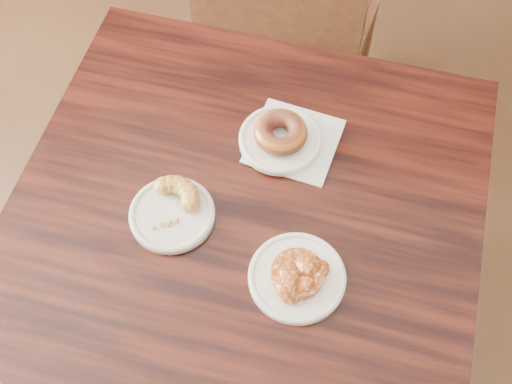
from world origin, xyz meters
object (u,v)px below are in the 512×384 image
(glazed_donut, at_px, (280,132))
(cruller_fragment, at_px, (171,209))
(cafe_table, at_px, (247,289))
(apple_fritter, at_px, (298,273))

(glazed_donut, height_order, cruller_fragment, glazed_donut)
(cafe_table, height_order, glazed_donut, glazed_donut)
(cafe_table, relative_size, glazed_donut, 8.29)
(glazed_donut, relative_size, cruller_fragment, 0.88)
(cruller_fragment, bearing_deg, apple_fritter, -13.78)
(cafe_table, height_order, apple_fritter, apple_fritter)
(cafe_table, distance_m, apple_fritter, 0.43)
(cafe_table, distance_m, glazed_donut, 0.44)
(apple_fritter, distance_m, cruller_fragment, 0.25)
(glazed_donut, distance_m, apple_fritter, 0.29)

